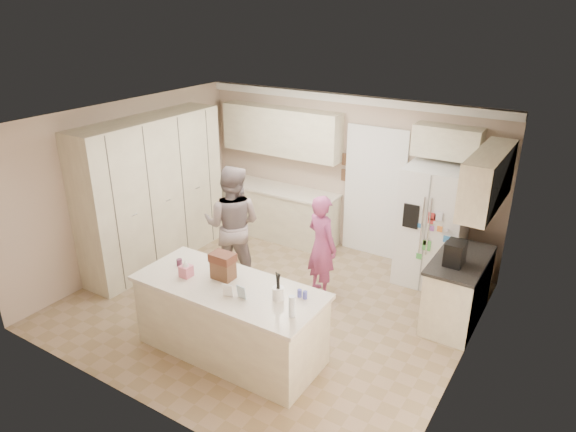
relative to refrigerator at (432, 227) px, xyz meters
The scene contains 41 objects.
floor 2.63m from the refrigerator, 132.22° to the right, with size 5.20×4.60×0.02m, color #967D5F.
ceiling 3.00m from the refrigerator, 132.22° to the right, with size 5.20×4.60×0.02m, color white.
wall_back 1.77m from the refrigerator, 163.87° to the left, with size 5.20×0.02×2.60m, color #C2A790.
wall_front 4.48m from the refrigerator, 111.85° to the right, with size 5.20×0.02×2.60m, color #C2A790.
wall_left 4.66m from the refrigerator, 156.81° to the right, with size 0.02×4.60×2.60m, color #C2A790.
wall_right 2.10m from the refrigerator, 62.57° to the right, with size 0.02×4.60×2.60m, color #C2A790.
crown_back 2.37m from the refrigerator, 165.47° to the left, with size 5.20×0.08×0.12m, color white.
pantry_bank 4.29m from the refrigerator, 157.63° to the right, with size 0.60×2.60×2.35m, color #EEE6BF.
back_base_cab 2.85m from the refrigerator, behind, with size 2.20×0.60×0.88m, color #EEE6BF.
back_countertop 2.81m from the refrigerator, behind, with size 2.24×0.63×0.04m, color silver.
back_upper_cab 3.00m from the refrigerator, behind, with size 2.20×0.35×0.80m, color #EEE6BF.
doorway_opening 1.21m from the refrigerator, 157.92° to the left, with size 0.90×0.06×2.10m, color black.
doorway_casing 1.19m from the refrigerator, 159.49° to the left, with size 1.02×0.03×2.22m, color white.
wall_frame_upper 1.82m from the refrigerator, 164.97° to the left, with size 0.15×0.02×0.20m, color brown.
wall_frame_lower 1.74m from the refrigerator, 164.97° to the left, with size 0.15×0.02×0.20m, color brown.
refrigerator is the anchor object (origin of this frame).
fridge_seam 0.35m from the refrigerator, 90.00° to the right, with size 0.01×0.02×1.78m, color gray.
fridge_dispenser 0.49m from the refrigerator, 121.08° to the right, with size 0.22×0.03×0.35m, color black.
fridge_handle_l 0.40m from the refrigerator, 97.70° to the right, with size 0.02×0.02×0.85m, color silver.
fridge_handle_r 0.40m from the refrigerator, 82.30° to the right, with size 0.02×0.02×0.85m, color silver.
over_fridge_cab 1.24m from the refrigerator, 91.98° to the left, with size 0.95×0.35×0.45m, color #EEE6BF.
right_base_cab 1.14m from the refrigerator, 52.37° to the right, with size 0.60×1.20×0.88m, color #EEE6BF.
right_countertop 1.04m from the refrigerator, 52.80° to the right, with size 0.63×1.24×0.04m, color #2D2B28.
right_upper_cab 1.44m from the refrigerator, 39.47° to the right, with size 0.35×1.50×0.70m, color #EEE6BF.
coffee_maker 1.20m from the refrigerator, 60.20° to the right, with size 0.22×0.28×0.30m, color black.
island_base 3.31m from the refrigerator, 116.49° to the right, with size 2.20×0.90×0.88m, color #EEE6BF.
island_top 3.27m from the refrigerator, 116.49° to the right, with size 2.28×0.96×0.05m, color silver.
utensil_crock 2.99m from the refrigerator, 105.71° to the right, with size 0.13×0.13×0.15m, color white.
tissue_box 3.64m from the refrigerator, 123.56° to the right, with size 0.13×0.13×0.14m, color pink.
tissue_plume 3.64m from the refrigerator, 123.56° to the right, with size 0.08×0.08×0.08m, color white.
dollhouse_body 3.26m from the refrigerator, 119.64° to the right, with size 0.26×0.18×0.22m, color brown.
dollhouse_roof 3.27m from the refrigerator, 119.64° to the right, with size 0.28×0.20×0.10m, color #592D1E.
jam_jar 3.66m from the refrigerator, 128.13° to the right, with size 0.07×0.07×0.09m, color #59263F.
greeting_card_a 3.39m from the refrigerator, 112.72° to the right, with size 0.12×0.01×0.16m, color white.
greeting_card_b 3.29m from the refrigerator, 110.64° to the right, with size 0.12×0.01×0.16m, color silver.
water_bottle 3.13m from the refrigerator, 99.41° to the right, with size 0.07×0.07×0.24m, color silver.
shaker_salt 2.79m from the refrigerator, 103.29° to the right, with size 0.05×0.05×0.09m, color #474CB6.
shaker_pepper 2.77m from the refrigerator, 101.88° to the right, with size 0.05×0.05×0.09m, color #474CB6.
teen_boy 2.93m from the refrigerator, 149.24° to the right, with size 0.88×0.68×1.81m, color gray.
teen_girl 1.67m from the refrigerator, 136.35° to the right, with size 0.55×0.36×1.51m, color #C34A77.
fridge_magnets 0.36m from the refrigerator, 90.00° to the right, with size 0.76×0.02×1.44m, color tan, non-canonical shape.
Camera 1 is at (3.50, -5.08, 3.94)m, focal length 32.00 mm.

